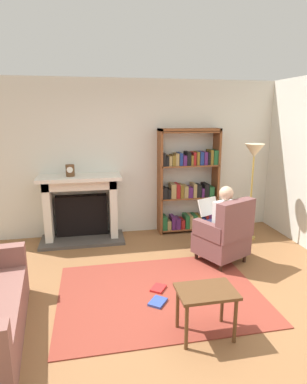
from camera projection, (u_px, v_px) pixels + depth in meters
name	position (u px, v px, depth m)	size (l,w,h in m)	color
ground	(165.00, 308.00, 3.62)	(14.00, 14.00, 0.00)	#8E5F39
back_wall	(133.00, 158.00, 5.73)	(5.60, 0.10, 2.70)	silver
area_rug	(160.00, 293.00, 3.90)	(2.40, 1.80, 0.01)	brown
fireplace	(81.00, 206.00, 5.49)	(1.39, 0.64, 1.13)	#4C4742
mantel_clock	(70.00, 170.00, 5.22)	(0.14, 0.14, 0.19)	brown
bookshelf	(188.00, 184.00, 5.82)	(1.08, 0.32, 1.87)	brown
armchair_reading	(225.00, 235.00, 4.64)	(0.84, 0.83, 0.97)	#331E14
seated_reader	(219.00, 220.00, 4.68)	(0.51, 0.60, 1.14)	silver
side_table	(206.00, 297.00, 3.09)	(0.56, 0.39, 0.49)	brown
scattered_books	(158.00, 295.00, 3.82)	(0.32, 0.55, 0.03)	#334CA5
floor_lamp	(254.00, 159.00, 5.34)	(0.32, 0.32, 1.64)	#B7933F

